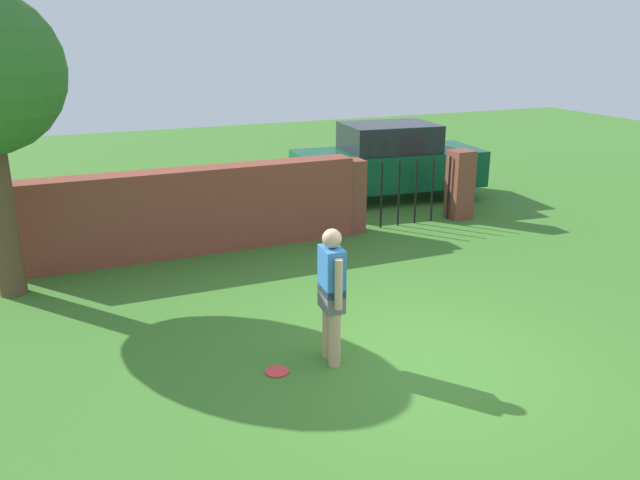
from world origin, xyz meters
The scene contains 6 objects.
ground_plane centered at (0.00, 0.00, 0.00)m, with size 40.00×40.00×0.00m, color #3D7528.
brick_wall centered at (-1.50, 4.97, 0.74)m, with size 5.77×0.50×1.48m, color brown.
person centered at (-0.95, 0.46, 0.90)m, with size 0.25×0.54×1.62m.
fence_gate centered at (2.72, 4.97, 0.70)m, with size 2.91×0.44×1.40m.
car centered at (3.38, 6.92, 0.86)m, with size 4.34×2.23×1.72m.
frisbee_red centered at (-1.63, 0.46, 0.01)m, with size 0.27×0.27×0.02m, color red.
Camera 1 is at (-3.74, -5.66, 3.69)m, focal length 36.07 mm.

